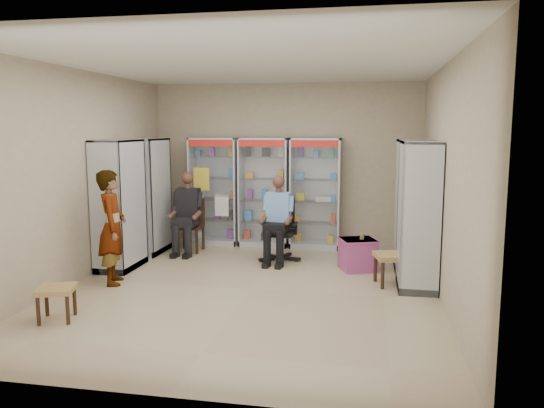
% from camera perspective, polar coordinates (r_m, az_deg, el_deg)
% --- Properties ---
extents(floor, '(6.00, 6.00, 0.00)m').
position_cam_1_polar(floor, '(7.33, -2.37, -9.10)').
color(floor, tan).
rests_on(floor, ground).
extents(room_shell, '(5.02, 6.02, 3.01)m').
position_cam_1_polar(room_shell, '(7.01, -2.46, 6.46)').
color(room_shell, tan).
rests_on(room_shell, ground).
extents(cabinet_back_left, '(0.90, 0.50, 2.00)m').
position_cam_1_polar(cabinet_back_left, '(10.05, -6.16, 1.38)').
color(cabinet_back_left, '#ADAEB4').
rests_on(cabinet_back_left, floor).
extents(cabinet_back_mid, '(0.90, 0.50, 2.00)m').
position_cam_1_polar(cabinet_back_mid, '(9.82, -0.83, 1.27)').
color(cabinet_back_mid, '#ACAEB4').
rests_on(cabinet_back_mid, floor).
extents(cabinet_back_right, '(0.90, 0.50, 2.00)m').
position_cam_1_polar(cabinet_back_right, '(9.68, 4.69, 1.15)').
color(cabinet_back_right, '#B8BCC0').
rests_on(cabinet_back_right, floor).
extents(cabinet_right_far, '(0.90, 0.50, 2.00)m').
position_cam_1_polar(cabinet_right_far, '(8.53, 14.85, -0.04)').
color(cabinet_right_far, '#A6A8AD').
rests_on(cabinet_right_far, floor).
extents(cabinet_right_near, '(0.90, 0.50, 2.00)m').
position_cam_1_polar(cabinet_right_near, '(7.45, 15.46, -1.22)').
color(cabinet_right_near, '#A5A8AC').
rests_on(cabinet_right_near, floor).
extents(cabinet_left_far, '(0.90, 0.50, 2.00)m').
position_cam_1_polar(cabinet_left_far, '(9.50, -13.15, 0.83)').
color(cabinet_left_far, '#B7B9BE').
rests_on(cabinet_left_far, floor).
extents(cabinet_left_near, '(0.90, 0.50, 2.00)m').
position_cam_1_polar(cabinet_left_near, '(8.51, -16.11, -0.10)').
color(cabinet_left_near, silver).
rests_on(cabinet_left_near, floor).
extents(wooden_chair, '(0.42, 0.42, 0.94)m').
position_cam_1_polar(wooden_chair, '(9.52, -8.81, -2.27)').
color(wooden_chair, black).
rests_on(wooden_chair, floor).
extents(seated_customer, '(0.44, 0.60, 1.34)m').
position_cam_1_polar(seated_customer, '(9.44, -8.94, -1.13)').
color(seated_customer, black).
rests_on(seated_customer, floor).
extents(office_chair, '(0.61, 0.61, 1.04)m').
position_cam_1_polar(office_chair, '(8.73, 0.80, -2.77)').
color(office_chair, black).
rests_on(office_chair, floor).
extents(seated_shopkeeper, '(0.48, 0.63, 1.33)m').
position_cam_1_polar(seated_shopkeeper, '(8.65, 0.75, -1.91)').
color(seated_shopkeeper, '#78BFED').
rests_on(seated_shopkeeper, floor).
extents(pink_trunk, '(0.64, 0.63, 0.49)m').
position_cam_1_polar(pink_trunk, '(8.33, 9.21, -5.37)').
color(pink_trunk, '#AA4483').
rests_on(pink_trunk, floor).
extents(tea_glass, '(0.07, 0.07, 0.09)m').
position_cam_1_polar(tea_glass, '(8.25, 9.66, -3.45)').
color(tea_glass, '#612208').
rests_on(tea_glass, pink_trunk).
extents(woven_stool_a, '(0.55, 0.55, 0.45)m').
position_cam_1_polar(woven_stool_a, '(7.63, 12.73, -6.87)').
color(woven_stool_a, '#9F6F43').
rests_on(woven_stool_a, floor).
extents(woven_stool_b, '(0.49, 0.49, 0.39)m').
position_cam_1_polar(woven_stool_b, '(6.61, -22.14, -9.88)').
color(woven_stool_b, '#986440').
rests_on(woven_stool_b, floor).
extents(standing_man, '(0.57, 0.68, 1.61)m').
position_cam_1_polar(standing_man, '(7.73, -16.81, -2.42)').
color(standing_man, gray).
rests_on(standing_man, floor).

